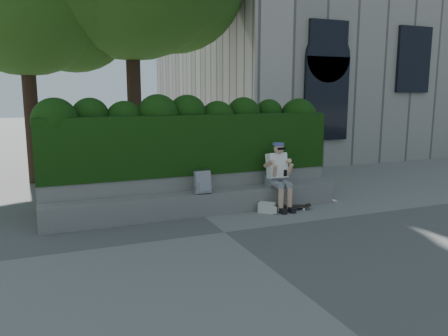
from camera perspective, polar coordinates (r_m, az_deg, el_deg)
name	(u,v)px	position (r m, az deg, el deg)	size (l,w,h in m)	color
ground	(224,232)	(7.67, 0.06, -8.40)	(80.00, 80.00, 0.00)	slate
bench_ledge	(201,203)	(8.73, -3.06, -4.60)	(6.00, 0.45, 0.45)	gray
planter_wall	(193,191)	(9.13, -4.05, -3.00)	(6.00, 0.50, 0.75)	gray
hedge	(189,143)	(9.18, -4.57, 3.24)	(6.00, 1.00, 1.20)	black
person	(278,173)	(9.11, 7.09, -0.65)	(0.40, 0.76, 1.38)	gray
skateboard	(291,206)	(9.20, 8.71, -4.99)	(0.75, 0.44, 0.08)	black
backpack_plaid	(203,182)	(8.54, -2.81, -1.86)	(0.30, 0.16, 0.44)	#ACABB0
backpack_ground	(267,208)	(8.90, 5.60, -5.17)	(0.31, 0.22, 0.20)	silver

